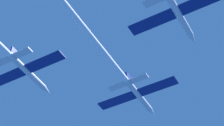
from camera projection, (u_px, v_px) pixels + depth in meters
jet_lead at (114, 65)px, 86.72m from camera, size 19.21×46.68×3.18m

